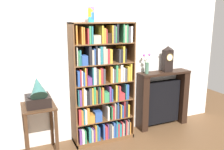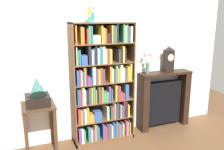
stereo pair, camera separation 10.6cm
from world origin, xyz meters
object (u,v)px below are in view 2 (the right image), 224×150
Objects in this scene: bookshelf at (102,87)px; fireplace_mantel at (163,100)px; cup_stack at (91,15)px; mantel_clock at (169,59)px; flower_vase at (147,65)px; side_table_left at (39,119)px; gramophone at (37,94)px.

bookshelf is 1.85× the size of fireplace_mantel.
cup_stack is 0.48× the size of mantel_clock.
fireplace_mantel is at bearing 2.70° from flower_vase.
mantel_clock is 0.43m from flower_vase.
fireplace_mantel is at bearing 3.37° from side_table_left.
side_table_left is at bearing -176.49° from flower_vase.
mantel_clock is 1.26× the size of flower_vase.
flower_vase reaches higher than side_table_left.
gramophone is at bearing -174.95° from flower_vase.
gramophone is at bearing -174.10° from cup_stack.
cup_stack is 2.04m from fireplace_mantel.
side_table_left is (-0.99, -0.06, -0.35)m from bookshelf.
fireplace_mantel is at bearing 3.90° from cup_stack.
cup_stack reaches higher than mantel_clock.
side_table_left is at bearing -177.51° from cup_stack.
bookshelf reaches higher than gramophone.
cup_stack reaches higher than gramophone.
cup_stack is 0.61× the size of flower_vase.
mantel_clock is (1.25, 0.05, 0.36)m from bookshelf.
flower_vase is at bearing 3.51° from side_table_left.
gramophone is 1.07× the size of mantel_clock.
flower_vase is at bearing 179.23° from mantel_clock.
fireplace_mantel is (1.20, 0.07, -0.39)m from bookshelf.
bookshelf is at bearing 6.92° from cup_stack.
fireplace_mantel is (1.37, 0.09, -1.50)m from cup_stack.
mantel_clock is at bearing -0.77° from flower_vase.
bookshelf is 3.93× the size of gramophone.
flower_vase is (1.82, 0.16, 0.24)m from gramophone.
fireplace_mantel reaches higher than side_table_left.
fireplace_mantel is at bearing 3.47° from bookshelf.
flower_vase reaches higher than fireplace_mantel.
mantel_clock reaches higher than gramophone.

